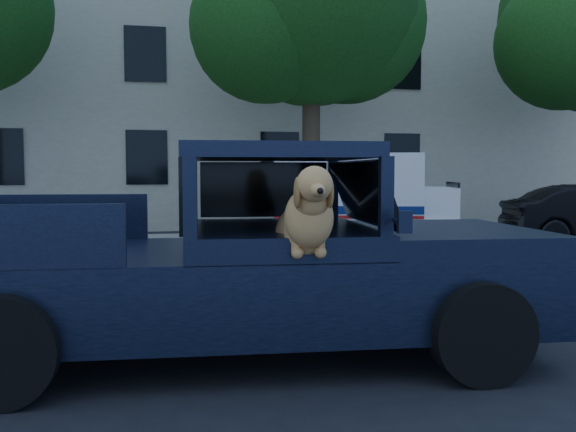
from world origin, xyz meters
TOP-DOWN VIEW (x-y plane):
  - ground at (0.00, 0.00)m, footprint 120.00×120.00m
  - far_sidewalk at (0.00, 9.20)m, footprint 60.00×4.00m
  - lane_stripes at (2.00, 3.40)m, footprint 21.60×0.14m
  - street_tree_mid at (5.03, 9.62)m, footprint 6.00×5.20m
  - building_main at (3.00, 16.50)m, footprint 26.00×6.00m
  - pickup_truck at (1.84, 0.16)m, footprint 5.84×3.12m
  - mail_truck at (5.80, 8.14)m, footprint 4.36×2.98m

SIDE VIEW (x-z plane):
  - ground at x=0.00m, z-range 0.00..0.00m
  - lane_stripes at x=2.00m, z-range 0.00..0.01m
  - far_sidewalk at x=0.00m, z-range 0.00..0.15m
  - pickup_truck at x=1.84m, z-range -0.33..1.71m
  - mail_truck at x=5.80m, z-range -0.14..2.05m
  - building_main at x=3.00m, z-range 0.00..9.00m
  - street_tree_mid at x=5.03m, z-range 1.41..10.01m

